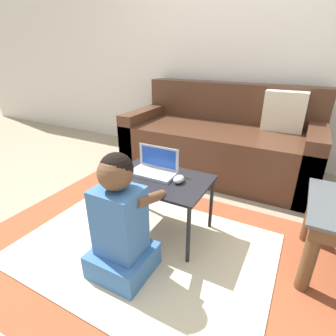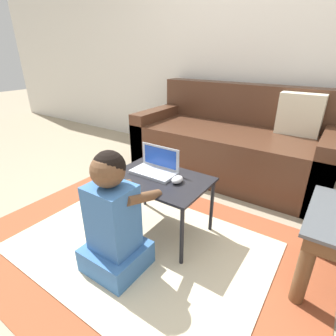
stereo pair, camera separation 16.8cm
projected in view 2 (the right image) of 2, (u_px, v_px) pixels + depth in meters
ground_plane at (160, 241)px, 1.75m from camera, size 16.00×16.00×0.00m
wall_back at (263, 40)px, 2.55m from camera, size 9.00×0.06×2.50m
area_rug at (141, 246)px, 1.69m from camera, size 2.16×1.53×0.01m
couch at (233, 144)px, 2.61m from camera, size 1.84×0.87×0.86m
laptop_desk at (160, 184)px, 1.70m from camera, size 0.63×0.43×0.41m
laptop at (155, 169)px, 1.74m from camera, size 0.30×0.16×0.18m
computer_mouse at (177, 180)px, 1.62m from camera, size 0.06×0.09×0.04m
person_seated at (114, 221)px, 1.41m from camera, size 0.32×0.43×0.72m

